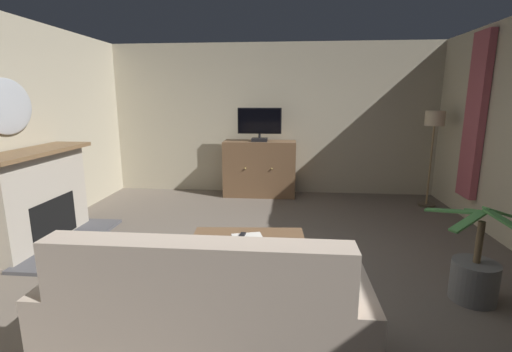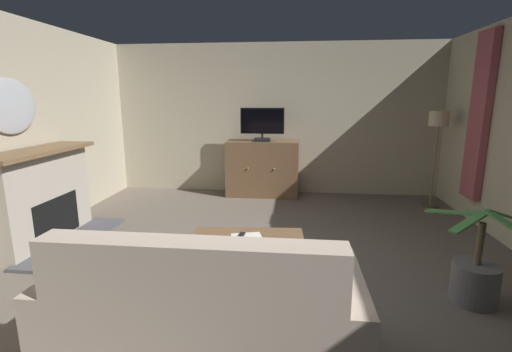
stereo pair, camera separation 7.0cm
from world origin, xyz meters
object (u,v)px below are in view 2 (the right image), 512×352
fireplace (42,199)px  tv_cabinet (262,170)px  potted_plant_leafy_by_curtain (475,278)px  sofa_floral (206,320)px  coffee_table (247,241)px  tv_remote (241,236)px  floor_lamp (438,132)px  wall_mirror_oval (11,106)px  folded_newspaper (247,237)px  television (262,124)px  cat (139,241)px

fireplace → tv_cabinet: 3.57m
potted_plant_leafy_by_curtain → sofa_floral: bearing=-154.7°
fireplace → potted_plant_leafy_by_curtain: (4.74, -0.89, -0.34)m
coffee_table → tv_remote: bearing=-179.6°
tv_cabinet → floor_lamp: size_ratio=0.83×
tv_remote → sofa_floral: 1.28m
wall_mirror_oval → folded_newspaper: size_ratio=2.78×
sofa_floral → potted_plant_leafy_by_curtain: sofa_floral is taller
wall_mirror_oval → folded_newspaper: wall_mirror_oval is taller
fireplace → wall_mirror_oval: wall_mirror_oval is taller
folded_newspaper → wall_mirror_oval: bearing=151.3°
folded_newspaper → tv_cabinet: bearing=76.2°
sofa_floral → floor_lamp: floor_lamp is taller
coffee_table → tv_remote: size_ratio=6.86×
floor_lamp → wall_mirror_oval: bearing=-159.6°
fireplace → sofa_floral: (2.55, -1.92, -0.22)m
fireplace → sofa_floral: 3.20m
television → cat: size_ratio=1.04×
floor_lamp → folded_newspaper: bearing=-134.9°
tv_cabinet → fireplace: bearing=-135.0°
sofa_floral → floor_lamp: (2.84, 4.02, 0.92)m
folded_newspaper → television: bearing=76.3°
television → cat: (-1.25, -2.59, -1.24)m
tv_cabinet → floor_lamp: (2.87, -0.43, 0.77)m
tv_cabinet → tv_remote: (0.07, -3.17, -0.05)m
television → tv_remote: bearing=-88.6°
tv_cabinet → tv_remote: 3.17m
fireplace → tv_cabinet: bearing=45.0°
wall_mirror_oval → floor_lamp: size_ratio=0.53×
coffee_table → folded_newspaper: (-0.01, 0.00, 0.05)m
tv_cabinet → floor_lamp: 3.00m
potted_plant_leafy_by_curtain → tv_remote: bearing=173.6°
television → folded_newspaper: size_ratio=2.61×
folded_newspaper → floor_lamp: size_ratio=0.19×
tv_cabinet → television: 0.85m
television → tv_remote: size_ratio=4.60×
tv_cabinet → television: bearing=-90.0°
wall_mirror_oval → sofa_floral: wall_mirror_oval is taller
sofa_floral → fireplace: bearing=143.0°
tv_cabinet → floor_lamp: floor_lamp is taller
fireplace → potted_plant_leafy_by_curtain: fireplace is taller
tv_cabinet → coffee_table: (0.14, -3.17, -0.10)m
wall_mirror_oval → folded_newspaper: (2.90, -0.65, -1.26)m
coffee_table → tv_remote: 0.09m
wall_mirror_oval → floor_lamp: wall_mirror_oval is taller
tv_cabinet → potted_plant_leafy_by_curtain: bearing=-57.0°
wall_mirror_oval → fireplace: bearing=0.0°
fireplace → tv_remote: (2.60, -0.65, -0.12)m
television → tv_remote: television is taller
television → folded_newspaper: 3.25m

